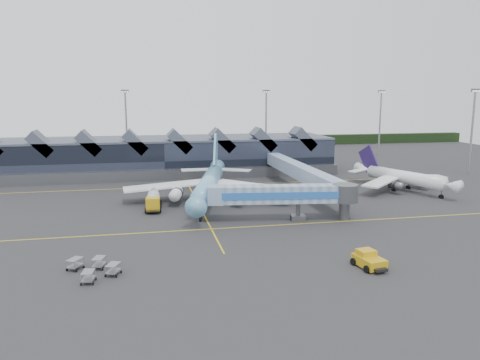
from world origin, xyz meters
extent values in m
plane|color=#252527|center=(0.00, 0.00, 0.00)|extent=(260.00, 260.00, 0.00)
cube|color=yellow|center=(0.00, -8.00, 0.01)|extent=(120.00, 0.25, 0.01)
cube|color=yellow|center=(0.00, 28.00, 0.01)|extent=(120.00, 0.25, 0.01)
cube|color=yellow|center=(0.00, 10.00, 0.01)|extent=(0.25, 60.00, 0.01)
cube|color=black|center=(0.00, 110.00, 2.00)|extent=(260.00, 4.00, 4.00)
cube|color=black|center=(-5.00, 48.00, 4.50)|extent=(90.00, 20.00, 9.00)
cube|color=#485060|center=(-5.00, 48.00, 9.20)|extent=(90.00, 20.00, 0.60)
cube|color=#54555B|center=(-5.00, 37.00, 1.30)|extent=(90.00, 2.50, 2.60)
cube|color=#485060|center=(-34.00, 41.00, 9.30)|extent=(6.43, 6.00, 6.43)
cube|color=#485060|center=(-23.00, 41.00, 9.30)|extent=(6.43, 6.00, 6.43)
cube|color=#485060|center=(-12.00, 41.00, 9.30)|extent=(6.43, 6.00, 6.43)
cube|color=#485060|center=(-1.00, 41.00, 9.30)|extent=(6.43, 6.00, 6.43)
cube|color=#485060|center=(10.00, 41.00, 9.30)|extent=(6.43, 6.00, 6.43)
cube|color=#485060|center=(21.00, 41.00, 9.30)|extent=(6.43, 6.00, 6.43)
cube|color=#485060|center=(32.00, 41.00, 9.30)|extent=(6.43, 6.00, 6.43)
cylinder|color=gray|center=(-15.00, 72.00, 11.00)|extent=(0.56, 0.56, 22.00)
cube|color=#54555B|center=(-15.00, 72.00, 22.00)|extent=(2.40, 0.50, 0.90)
cylinder|color=gray|center=(30.00, 72.00, 11.00)|extent=(0.56, 0.56, 22.00)
cube|color=#54555B|center=(30.00, 72.00, 22.00)|extent=(2.40, 0.50, 0.90)
cylinder|color=gray|center=(70.00, 70.00, 11.00)|extent=(0.56, 0.56, 22.00)
cube|color=#54555B|center=(70.00, 70.00, 22.00)|extent=(2.40, 0.50, 0.90)
cylinder|color=gray|center=(75.00, 30.00, 11.00)|extent=(0.56, 0.56, 22.00)
cube|color=#54555B|center=(75.00, 30.00, 22.00)|extent=(2.40, 0.50, 0.90)
cylinder|color=#629AC6|center=(2.11, 9.93, 3.76)|extent=(10.14, 28.25, 3.48)
cone|color=#629AC6|center=(-1.85, -6.13, 3.76)|extent=(4.54, 5.53, 3.48)
cube|color=black|center=(-1.99, -6.72, 4.49)|extent=(1.37, 0.64, 0.48)
cone|color=#629AC6|center=(6.26, 26.77, 4.02)|extent=(4.93, 7.10, 3.48)
cube|color=white|center=(-6.26, 13.20, 3.15)|extent=(16.17, 6.38, 1.15)
cube|color=white|center=(11.04, 8.93, 3.15)|extent=(16.22, 12.81, 1.15)
cylinder|color=white|center=(-4.14, 9.39, 2.28)|extent=(3.26, 5.22, 2.16)
cylinder|color=white|center=(7.40, 6.55, 2.28)|extent=(3.26, 5.22, 2.16)
cube|color=#629AC6|center=(5.88, 25.20, 7.65)|extent=(2.53, 8.76, 9.60)
cube|color=white|center=(1.81, 26.62, 4.02)|extent=(7.27, 2.84, 0.23)
cube|color=white|center=(10.14, 24.56, 4.02)|extent=(7.74, 5.89, 0.23)
cylinder|color=#54555B|center=(-1.07, -3.00, 1.01)|extent=(0.26, 0.26, 2.02)
cylinder|color=#54555B|center=(-0.47, 11.81, 1.01)|extent=(0.26, 0.26, 2.02)
cylinder|color=#54555B|center=(5.28, 10.39, 1.01)|extent=(0.26, 0.26, 2.02)
cylinder|color=black|center=(-1.07, -3.00, 0.36)|extent=(0.71, 1.35, 1.29)
cylinder|color=white|center=(46.04, 13.09, 3.01)|extent=(9.23, 19.32, 2.79)
cone|color=white|center=(49.91, 2.32, 3.01)|extent=(3.76, 4.09, 2.79)
cube|color=black|center=(50.05, 1.93, 3.60)|extent=(1.11, 0.67, 0.48)
cone|color=white|center=(41.99, 24.37, 3.22)|extent=(4.13, 5.14, 2.79)
cube|color=white|center=(39.60, 11.72, 2.52)|extent=(11.39, 9.97, 0.93)
cube|color=white|center=(51.88, 16.13, 2.52)|extent=(11.71, 3.98, 0.93)
cylinder|color=#54555B|center=(42.42, 10.30, 1.82)|extent=(2.76, 3.73, 1.73)
cylinder|color=#54555B|center=(50.61, 13.24, 1.82)|extent=(2.76, 3.73, 1.73)
cube|color=#29194D|center=(42.36, 23.32, 5.80)|extent=(2.51, 6.04, 6.80)
cube|color=white|center=(39.31, 22.52, 3.22)|extent=(5.51, 4.58, 0.23)
cube|color=white|center=(45.23, 24.65, 3.22)|extent=(5.49, 2.48, 0.23)
cylinder|color=#54555B|center=(49.15, 4.42, 0.81)|extent=(0.26, 0.26, 1.61)
cylinder|color=#54555B|center=(43.53, 13.07, 0.81)|extent=(0.26, 0.26, 1.61)
cylinder|color=#54555B|center=(47.99, 14.67, 0.81)|extent=(0.26, 0.26, 1.61)
cylinder|color=black|center=(49.15, 4.42, 0.29)|extent=(0.74, 1.11, 1.03)
cube|color=#6C93B4|center=(12.12, -5.31, 4.56)|extent=(20.04, 5.62, 2.87)
cube|color=blue|center=(11.91, -6.83, 4.56)|extent=(19.66, 2.79, 1.19)
cube|color=#6C93B4|center=(1.31, -3.84, 4.56)|extent=(2.98, 3.49, 2.97)
cylinder|color=#54555B|center=(15.06, -5.71, 2.28)|extent=(0.69, 0.69, 4.56)
cube|color=#54555B|center=(15.06, -5.71, 0.45)|extent=(2.62, 2.28, 0.89)
cylinder|color=black|center=(14.08, -5.58, 0.35)|extent=(0.51, 0.94, 0.89)
cylinder|color=black|center=(16.04, -5.84, 0.35)|extent=(0.51, 0.94, 0.89)
cylinder|color=#54555B|center=(22.92, -6.78, 4.56)|extent=(4.36, 4.36, 2.97)
cylinder|color=#54555B|center=(22.92, -6.78, 2.28)|extent=(1.78, 1.78, 4.56)
cube|color=black|center=(-8.58, 7.13, 0.75)|extent=(2.85, 9.11, 0.50)
cube|color=gold|center=(-8.75, 3.73, 1.80)|extent=(2.51, 2.32, 2.20)
cube|color=black|center=(-8.79, 2.93, 2.30)|extent=(2.20, 0.26, 1.00)
cylinder|color=silver|center=(-8.52, 8.32, 2.10)|extent=(2.59, 5.91, 2.30)
sphere|color=silver|center=(-8.37, 11.22, 2.10)|extent=(2.20, 2.20, 2.20)
sphere|color=silver|center=(-8.67, 5.43, 2.10)|extent=(2.20, 2.20, 2.20)
cylinder|color=black|center=(-9.98, 4.19, 0.50)|extent=(0.40, 1.02, 1.00)
cylinder|color=black|center=(-7.48, 4.07, 0.50)|extent=(0.40, 1.02, 1.00)
cylinder|color=black|center=(-9.80, 7.69, 0.50)|extent=(0.40, 1.02, 1.00)
cylinder|color=black|center=(-7.31, 7.56, 0.50)|extent=(0.40, 1.02, 1.00)
cylinder|color=black|center=(-9.68, 10.18, 0.50)|extent=(0.40, 1.02, 1.00)
cylinder|color=black|center=(-7.18, 10.06, 0.50)|extent=(0.40, 1.02, 1.00)
cube|color=gold|center=(16.49, -28.49, 0.80)|extent=(3.14, 4.46, 1.14)
cube|color=gold|center=(16.38, -27.81, 1.65)|extent=(2.32, 2.13, 0.80)
cube|color=black|center=(16.83, -30.63, 0.51)|extent=(1.72, 1.16, 0.34)
cylinder|color=black|center=(15.41, -30.05, 0.46)|extent=(0.48, 0.96, 0.91)
cylinder|color=black|center=(18.00, -29.63, 0.46)|extent=(0.48, 0.96, 0.91)
cylinder|color=black|center=(14.97, -27.35, 0.46)|extent=(0.48, 0.96, 0.91)
cylinder|color=black|center=(17.56, -26.93, 0.46)|extent=(0.48, 0.96, 0.91)
cube|color=gray|center=(-15.82, -22.05, 0.49)|extent=(1.71, 2.20, 0.13)
cube|color=gray|center=(-15.82, -22.05, 1.33)|extent=(1.71, 2.20, 0.07)
cylinder|color=black|center=(-15.00, -21.55, 0.16)|extent=(0.19, 0.33, 0.32)
cube|color=gray|center=(-14.00, -24.66, 0.49)|extent=(1.86, 2.26, 0.13)
cube|color=gray|center=(-14.00, -24.66, 1.33)|extent=(1.86, 2.26, 0.07)
cylinder|color=black|center=(-13.12, -24.25, 0.16)|extent=(0.21, 0.33, 0.32)
cube|color=gray|center=(-18.61, -21.91, 0.49)|extent=(2.04, 2.30, 0.13)
cube|color=gray|center=(-18.61, -21.91, 1.33)|extent=(2.04, 2.30, 0.07)
cylinder|color=black|center=(-17.69, -21.63, 0.16)|extent=(0.25, 0.33, 0.32)
cube|color=gray|center=(-16.61, -26.49, 0.49)|extent=(1.46, 2.08, 0.13)
cube|color=gray|center=(-16.61, -26.49, 1.33)|extent=(1.46, 2.08, 0.07)
cylinder|color=black|center=(-15.86, -25.87, 0.16)|extent=(0.14, 0.33, 0.32)
camera|label=1|loc=(-10.00, -78.49, 20.77)|focal=35.00mm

